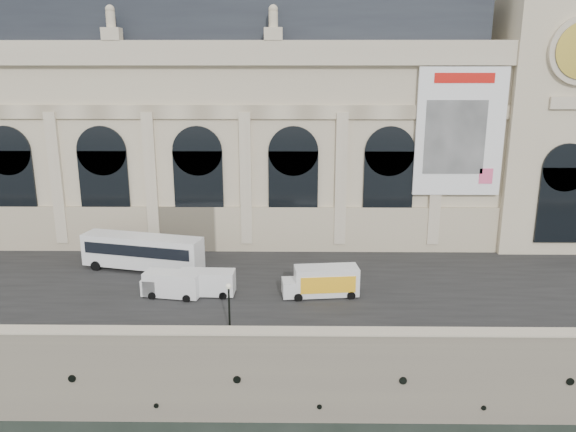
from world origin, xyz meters
name	(u,v)px	position (x,y,z in m)	size (l,w,h in m)	color
ground	(211,422)	(0.00, 0.00, 0.00)	(260.00, 260.00, 0.00)	black
quay	(248,241)	(0.00, 35.00, 3.00)	(160.00, 70.00, 6.00)	gray
street	(230,277)	(0.00, 14.00, 6.03)	(160.00, 24.00, 0.06)	#2D2D2D
parapet	(209,337)	(0.00, 0.60, 6.62)	(160.00, 1.40, 1.21)	gray
museum	(192,117)	(-5.98, 30.86, 19.72)	(69.00, 18.70, 29.10)	beige
clock_pavilion	(546,86)	(34.00, 27.93, 23.42)	(13.00, 14.72, 36.70)	beige
bus_left	(142,251)	(-8.76, 15.86, 7.99)	(12.31, 5.29, 3.56)	white
van_b	(203,283)	(-1.85, 9.82, 7.14)	(5.11, 2.27, 2.24)	white
van_c	(169,284)	(-4.77, 9.44, 7.15)	(5.32, 2.75, 2.26)	white
box_truck	(322,282)	(8.56, 9.71, 7.34)	(6.79, 2.91, 2.66)	white
lamp_right	(229,309)	(1.27, 2.49, 8.00)	(0.41, 0.41, 4.01)	black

